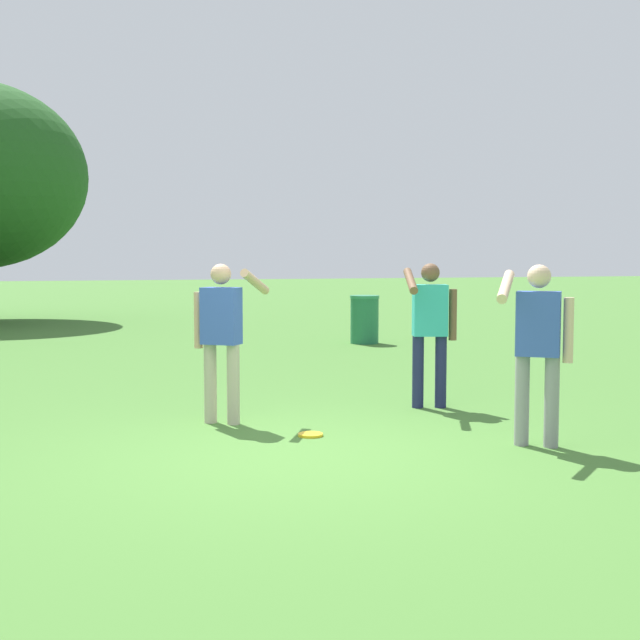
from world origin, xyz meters
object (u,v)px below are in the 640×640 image
Objects in this scene: person_catcher at (222,330)px; frisbee at (310,435)px; person_thrower at (538,340)px; trash_can_beside_table at (365,319)px; person_bystander at (430,323)px.

person_catcher is 1.46m from frisbee.
person_thrower is 3.14m from person_catcher.
person_thrower is 9.17m from trash_can_beside_table.
person_thrower reaches higher than trash_can_beside_table.
frisbee is at bearing -149.99° from person_bystander.
frisbee is (-1.74, -1.00, -0.95)m from person_bystander.
trash_can_beside_table is at bearing 78.26° from person_thrower.
person_catcher is at bearing -176.94° from person_bystander.
trash_can_beside_table reaches higher than frisbee.
person_thrower and person_catcher have the same top height.
person_thrower is at bearing -38.06° from person_catcher.
trash_can_beside_table is (4.33, 7.04, -0.48)m from person_catcher.
person_thrower and person_bystander have the same top height.
person_catcher is at bearing -121.63° from trash_can_beside_table.
frisbee is 0.25× the size of trash_can_beside_table.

